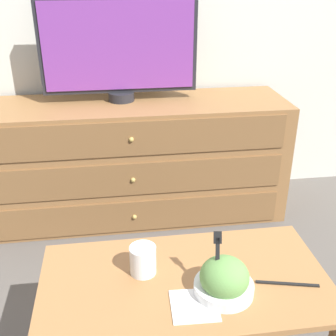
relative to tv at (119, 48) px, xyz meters
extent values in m
plane|color=#56514C|center=(0.06, 0.20, -0.91)|extent=(12.00, 12.00, 0.00)
cube|color=olive|center=(0.03, -0.05, -0.59)|extent=(1.64, 0.44, 0.64)
cube|color=brown|center=(0.03, -0.27, -0.80)|extent=(1.51, 0.01, 0.17)
sphere|color=tan|center=(0.03, -0.28, -0.80)|extent=(0.02, 0.02, 0.02)
cube|color=brown|center=(0.03, -0.27, -0.59)|extent=(1.51, 0.01, 0.17)
sphere|color=tan|center=(0.03, -0.28, -0.59)|extent=(0.02, 0.02, 0.02)
cube|color=brown|center=(0.03, -0.27, -0.37)|extent=(1.51, 0.01, 0.17)
sphere|color=tan|center=(0.03, -0.28, -0.37)|extent=(0.02, 0.02, 0.02)
cylinder|color=#232328|center=(0.00, 0.00, -0.24)|extent=(0.13, 0.13, 0.05)
cube|color=#232328|center=(0.00, 0.00, 0.01)|extent=(0.77, 0.04, 0.46)
cube|color=#7A3893|center=(0.00, -0.02, 0.01)|extent=(0.73, 0.01, 0.42)
cube|color=#9E6B3D|center=(0.14, -1.12, -0.52)|extent=(0.90, 0.47, 0.02)
cylinder|color=brown|center=(-0.27, -0.92, -0.72)|extent=(0.04, 0.04, 0.38)
cylinder|color=brown|center=(0.55, -0.92, -0.72)|extent=(0.04, 0.04, 0.38)
cylinder|color=silver|center=(0.24, -1.19, -0.49)|extent=(0.18, 0.18, 0.03)
ellipsoid|color=#66994C|center=(0.24, -1.19, -0.45)|extent=(0.15, 0.15, 0.12)
cube|color=black|center=(0.22, -1.18, -0.41)|extent=(0.02, 0.08, 0.15)
cube|color=black|center=(0.23, -1.15, -0.34)|extent=(0.03, 0.02, 0.03)
cylinder|color=#9E6638|center=(0.01, -1.06, -0.48)|extent=(0.08, 0.08, 0.06)
cylinder|color=white|center=(0.01, -1.06, -0.46)|extent=(0.08, 0.08, 0.09)
cube|color=white|center=(0.15, -1.23, -0.51)|extent=(0.14, 0.14, 0.00)
cube|color=black|center=(0.44, -1.18, -0.51)|extent=(0.19, 0.05, 0.01)
camera|label=1|loc=(-0.05, -2.12, 0.37)|focal=45.00mm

